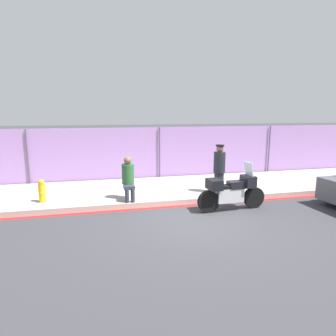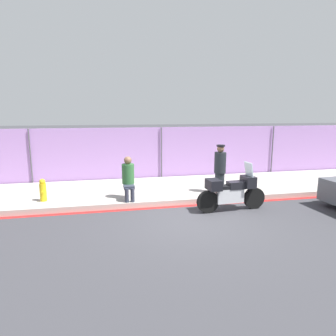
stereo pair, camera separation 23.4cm
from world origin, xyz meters
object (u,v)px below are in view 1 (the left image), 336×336
(motorcycle, at_px, (231,191))
(fire_hydrant, at_px, (42,191))
(officer_standing, at_px, (219,168))
(person_seated_on_curb, at_px, (128,176))

(motorcycle, xyz_separation_m, fire_hydrant, (-5.56, 1.57, -0.06))
(officer_standing, relative_size, fire_hydrant, 2.34)
(person_seated_on_curb, bearing_deg, motorcycle, -23.41)
(motorcycle, height_order, person_seated_on_curb, person_seated_on_curb)
(fire_hydrant, bearing_deg, officer_standing, -2.12)
(officer_standing, distance_m, person_seated_on_curb, 3.10)
(motorcycle, relative_size, officer_standing, 1.32)
(fire_hydrant, bearing_deg, motorcycle, -15.79)
(person_seated_on_curb, relative_size, fire_hydrant, 1.92)
(motorcycle, xyz_separation_m, officer_standing, (0.17, 1.36, 0.44))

